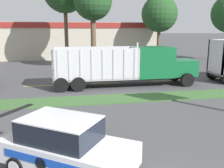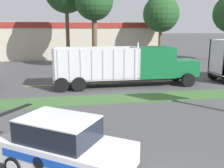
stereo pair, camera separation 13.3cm
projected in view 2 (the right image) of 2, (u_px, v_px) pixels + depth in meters
name	position (u px, v px, depth m)	size (l,w,h in m)	color
grass_verge	(94.00, 100.00, 16.14)	(120.00, 2.19, 0.06)	#3D6633
centre_line_3	(40.00, 86.00, 20.37)	(2.40, 0.14, 0.01)	yellow
centre_line_4	(105.00, 83.00, 21.31)	(2.40, 0.14, 0.01)	yellow
centre_line_5	(165.00, 81.00, 22.24)	(2.40, 0.14, 0.01)	yellow
centre_line_6	(220.00, 79.00, 23.17)	(2.40, 0.14, 0.01)	yellow
dump_truck_lead	(140.00, 66.00, 20.18)	(11.64, 2.72, 3.53)	black
rally_car	(64.00, 145.00, 7.93)	(4.61, 4.00, 1.80)	white
store_building_backdrop	(41.00, 40.00, 41.93)	(37.13, 12.10, 5.57)	#BCB29E
tree_behind_centre	(161.00, 10.00, 35.03)	(5.10, 5.10, 10.49)	brown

